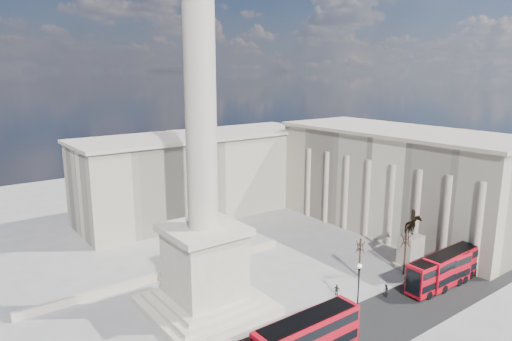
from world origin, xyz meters
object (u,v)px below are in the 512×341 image
at_px(red_bus_d, 452,266).
at_px(pedestrian_standing, 386,291).
at_px(nelsons_column, 203,209).
at_px(red_bus_c, 440,272).
at_px(equestrian_statue, 411,246).
at_px(pedestrian_crossing, 337,290).
at_px(red_bus_b, 308,339).
at_px(victorian_lamp, 359,285).
at_px(pedestrian_walking, 405,282).

xyz_separation_m(red_bus_d, pedestrian_standing, (-10.92, 2.76, -1.57)).
height_order(nelsons_column, red_bus_c, nelsons_column).
bearing_deg(pedestrian_standing, red_bus_c, 135.71).
bearing_deg(equestrian_statue, pedestrian_crossing, 179.43).
distance_m(nelsons_column, red_bus_c, 33.32).
distance_m(nelsons_column, red_bus_d, 36.02).
xyz_separation_m(red_bus_b, pedestrian_crossing, (12.80, 8.05, -1.86)).
bearing_deg(red_bus_c, red_bus_b, -175.04).
distance_m(red_bus_c, equestrian_statue, 7.45).
relative_size(equestrian_statue, pedestrian_crossing, 5.85).
relative_size(nelsons_column, equestrian_statue, 5.51).
xyz_separation_m(red_bus_c, victorian_lamp, (-14.09, 2.08, 1.50)).
distance_m(nelsons_column, victorian_lamp, 20.74).
bearing_deg(victorian_lamp, pedestrian_crossing, 72.65).
xyz_separation_m(nelsons_column, pedestrian_standing, (20.46, -11.50, -12.03)).
relative_size(nelsons_column, pedestrian_standing, 28.15).
bearing_deg(red_bus_d, equestrian_statue, 89.49).
bearing_deg(pedestrian_standing, pedestrian_walking, 155.65).
bearing_deg(pedestrian_crossing, red_bus_d, -139.78).
bearing_deg(pedestrian_standing, red_bus_d, 141.47).
bearing_deg(pedestrian_walking, pedestrian_crossing, 145.51).
bearing_deg(nelsons_column, victorian_lamp, -40.93).
height_order(nelsons_column, red_bus_b, nelsons_column).
relative_size(red_bus_d, pedestrian_walking, 6.72).
bearing_deg(victorian_lamp, red_bus_d, -6.72).
relative_size(pedestrian_standing, pedestrian_crossing, 1.15).
xyz_separation_m(red_bus_b, victorian_lamp, (11.29, 3.23, 1.23)).
relative_size(victorian_lamp, pedestrian_walking, 3.80).
height_order(nelsons_column, equestrian_statue, nelsons_column).
bearing_deg(equestrian_statue, pedestrian_walking, -149.16).
height_order(red_bus_c, pedestrian_standing, red_bus_c).
xyz_separation_m(equestrian_statue, pedestrian_standing, (-10.81, -3.93, -2.29)).
bearing_deg(red_bus_d, pedestrian_walking, 156.15).
distance_m(victorian_lamp, pedestrian_walking, 11.03).
distance_m(victorian_lamp, equestrian_statue, 17.81).
relative_size(nelsons_column, red_bus_d, 4.29).
relative_size(nelsons_column, pedestrian_walking, 28.85).
bearing_deg(victorian_lamp, nelsons_column, 139.07).
xyz_separation_m(nelsons_column, victorian_lamp, (14.10, -12.22, -9.05)).
height_order(victorian_lamp, equestrian_statue, equestrian_statue).
height_order(red_bus_d, victorian_lamp, victorian_lamp).
distance_m(red_bus_b, victorian_lamp, 11.81).
distance_m(red_bus_b, equestrian_statue, 29.55).
relative_size(red_bus_c, red_bus_d, 0.97).
relative_size(red_bus_b, pedestrian_walking, 7.17).
bearing_deg(nelsons_column, equestrian_statue, -13.60).
relative_size(equestrian_statue, pedestrian_standing, 5.11).
height_order(red_bus_b, pedestrian_walking, red_bus_b).
bearing_deg(equestrian_statue, red_bus_c, -114.64).
xyz_separation_m(victorian_lamp, equestrian_statue, (17.18, 4.66, -0.69)).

